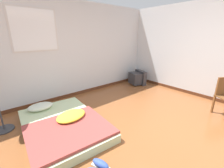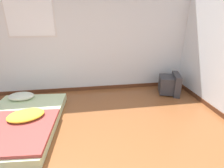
% 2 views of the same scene
% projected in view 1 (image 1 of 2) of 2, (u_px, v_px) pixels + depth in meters
% --- Properties ---
extents(ground_plane, '(20.00, 20.00, 0.00)m').
position_uv_depth(ground_plane, '(160.00, 143.00, 2.50)').
color(ground_plane, brown).
extents(wall_back, '(7.67, 0.08, 2.60)m').
position_uv_depth(wall_back, '(74.00, 51.00, 4.17)').
color(wall_back, silver).
rests_on(wall_back, ground_plane).
extents(mattress_bed, '(1.46, 2.05, 0.29)m').
position_uv_depth(mattress_bed, '(63.00, 124.00, 2.85)').
color(mattress_bed, beige).
rests_on(mattress_bed, ground_plane).
extents(crt_tv, '(0.59, 0.64, 0.49)m').
position_uv_depth(crt_tv, '(137.00, 78.00, 5.43)').
color(crt_tv, '#333338').
rests_on(crt_tv, ground_plane).
extents(sneaker_pair, '(0.34, 0.34, 0.10)m').
position_uv_depth(sneaker_pair, '(98.00, 168.00, 1.96)').
color(sneaker_pair, silver).
rests_on(sneaker_pair, ground_plane).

